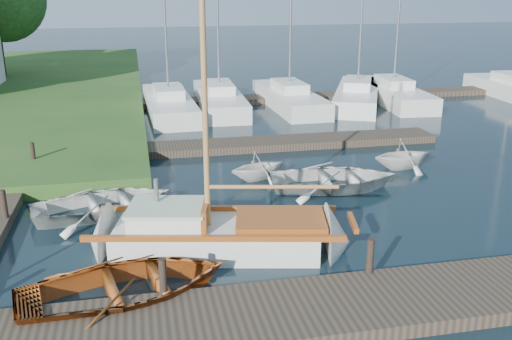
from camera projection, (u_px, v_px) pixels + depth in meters
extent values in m
plane|color=black|center=(256.00, 208.00, 17.06)|extent=(160.00, 160.00, 0.00)
cube|color=#32281D|center=(318.00, 310.00, 11.43)|extent=(18.00, 2.20, 0.30)
cube|color=#32281D|center=(271.00, 144.00, 23.45)|extent=(14.00, 1.60, 0.30)
cube|color=#32281D|center=(365.00, 95.00, 33.87)|extent=(30.00, 1.60, 0.30)
cylinder|color=black|center=(163.00, 277.00, 11.59)|extent=(0.16, 0.16, 0.80)
cylinder|color=black|center=(370.00, 256.00, 12.48)|extent=(0.16, 0.16, 0.80)
cylinder|color=black|center=(4.00, 204.00, 15.46)|extent=(0.16, 0.16, 0.80)
cylinder|color=black|center=(33.00, 153.00, 20.11)|extent=(0.16, 0.16, 0.80)
cube|color=silver|center=(217.00, 241.00, 14.30)|extent=(5.31, 2.99, 0.90)
cone|color=silver|center=(338.00, 241.00, 14.31)|extent=(1.68, 2.19, 1.96)
cone|color=silver|center=(99.00, 241.00, 14.30)|extent=(1.38, 2.12, 1.96)
cube|color=brown|center=(219.00, 208.00, 15.04)|extent=(6.09, 1.40, 0.14)
cube|color=brown|center=(214.00, 239.00, 13.25)|extent=(6.09, 1.40, 0.14)
cube|color=brown|center=(353.00, 223.00, 14.15)|extent=(0.35, 1.10, 0.14)
cube|color=silver|center=(168.00, 217.00, 14.10)|extent=(2.05, 1.74, 0.44)
cube|color=#B6CDAB|center=(167.00, 207.00, 14.02)|extent=(2.17, 1.86, 0.08)
cube|color=brown|center=(206.00, 214.00, 14.07)|extent=(0.41, 1.39, 0.60)
cylinder|color=slate|center=(156.00, 190.00, 14.20)|extent=(0.12, 0.12, 0.60)
cube|color=brown|center=(281.00, 221.00, 14.14)|extent=(2.46, 1.92, 0.20)
cylinder|color=#9E6837|center=(203.00, 54.00, 12.87)|extent=(0.14, 0.14, 8.40)
cylinder|color=#9E6837|center=(273.00, 187.00, 13.86)|extent=(3.15, 0.76, 0.10)
imported|color=brown|center=(126.00, 282.00, 11.90)|extent=(4.93, 3.97, 0.91)
imported|color=silver|center=(103.00, 200.00, 16.52)|extent=(4.59, 3.75, 0.83)
imported|color=silver|center=(258.00, 164.00, 19.47)|extent=(2.52, 2.34, 1.09)
imported|color=silver|center=(333.00, 176.00, 18.60)|extent=(4.47, 3.43, 0.86)
imported|color=silver|center=(404.00, 152.00, 20.61)|extent=(2.45, 2.17, 1.20)
cube|color=silver|center=(169.00, 105.00, 29.54)|extent=(2.47, 8.37, 0.90)
cube|color=silver|center=(168.00, 92.00, 29.33)|extent=(1.49, 2.95, 0.50)
cube|color=silver|center=(219.00, 100.00, 30.84)|extent=(2.51, 8.60, 0.90)
cube|color=silver|center=(219.00, 87.00, 30.63)|extent=(1.51, 3.03, 0.50)
cylinder|color=slate|center=(217.00, 2.00, 29.27)|extent=(0.12, 0.12, 9.32)
cube|color=silver|center=(289.00, 99.00, 31.15)|extent=(2.40, 8.17, 0.90)
cube|color=silver|center=(289.00, 86.00, 30.93)|extent=(1.47, 2.87, 0.50)
cube|color=silver|center=(357.00, 96.00, 31.99)|extent=(5.55, 8.81, 0.90)
cube|color=silver|center=(358.00, 83.00, 31.77)|extent=(2.52, 3.34, 0.50)
cube|color=silver|center=(393.00, 94.00, 32.52)|extent=(2.85, 8.33, 0.90)
cube|color=silver|center=(394.00, 82.00, 32.30)|extent=(1.63, 2.96, 0.50)
cylinder|color=slate|center=(400.00, 5.00, 31.01)|extent=(0.12, 0.12, 8.83)
cube|color=silver|center=(511.00, 90.00, 33.90)|extent=(2.59, 7.53, 0.90)
cylinder|color=#332114|center=(1.00, 48.00, 38.16)|extent=(0.36, 0.36, 3.67)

